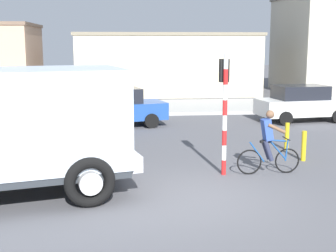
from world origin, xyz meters
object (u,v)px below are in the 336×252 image
cyclist (269,142)px  car_red_near (116,107)px  pedestrian_near_kerb (77,106)px  traffic_light_pole (224,97)px  bollard_far (287,137)px  bollard_near (304,146)px  car_white_mid (302,103)px  truck_foreground (7,125)px

cyclist → car_red_near: (-4.04, 7.59, -0.05)m
car_red_near → pedestrian_near_kerb: bearing=165.0°
pedestrian_near_kerb → cyclist: bearing=-54.7°
traffic_light_pole → car_red_near: 8.09m
traffic_light_pole → car_red_near: size_ratio=0.75×
bollard_far → bollard_near: bearing=-90.0°
traffic_light_pole → bollard_near: traffic_light_pole is taller
car_white_mid → cyclist: bearing=-117.4°
car_white_mid → pedestrian_near_kerb: pedestrian_near_kerb is taller
car_red_near → bollard_near: (5.54, -6.35, -0.37)m
traffic_light_pole → pedestrian_near_kerb: bearing=119.6°
truck_foreground → traffic_light_pole: size_ratio=1.83×
bollard_near → pedestrian_near_kerb: bearing=136.6°
car_red_near → bollard_near: car_red_near is taller
car_red_near → pedestrian_near_kerb: 1.69m
cyclist → car_white_mid: size_ratio=0.41×
car_red_near → bollard_far: (5.54, -4.95, -0.37)m
cyclist → traffic_light_pole: bearing=174.0°
truck_foreground → cyclist: (6.41, 1.23, -0.80)m
cyclist → pedestrian_near_kerb: bearing=125.3°
truck_foreground → bollard_near: size_ratio=6.49×
pedestrian_near_kerb → bollard_near: bearing=-43.4°
cyclist → pedestrian_near_kerb: 9.83m
bollard_near → truck_foreground: bearing=-162.7°
truck_foreground → car_white_mid: (10.58, 9.26, -0.85)m
car_white_mid → bollard_near: bearing=-111.5°
cyclist → traffic_light_pole: traffic_light_pole is taller
pedestrian_near_kerb → bollard_far: bearing=-36.9°
truck_foreground → traffic_light_pole: traffic_light_pole is taller
cyclist → car_red_near: bearing=118.1°
car_red_near → pedestrian_near_kerb: pedestrian_near_kerb is taller
bollard_near → car_white_mid: bearing=68.5°
car_red_near → bollard_far: size_ratio=4.77×
bollard_near → bollard_far: 1.40m
bollard_near → bollard_far: same height
car_red_near → pedestrian_near_kerb: (-1.63, 0.44, 0.03)m
cyclist → bollard_near: cyclist is taller
pedestrian_near_kerb → bollard_near: pedestrian_near_kerb is taller
traffic_light_pole → car_white_mid: bearing=55.9°
cyclist → bollard_far: size_ratio=1.92×
truck_foreground → car_white_mid: 14.09m
pedestrian_near_kerb → bollard_far: (7.18, -5.39, -0.40)m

